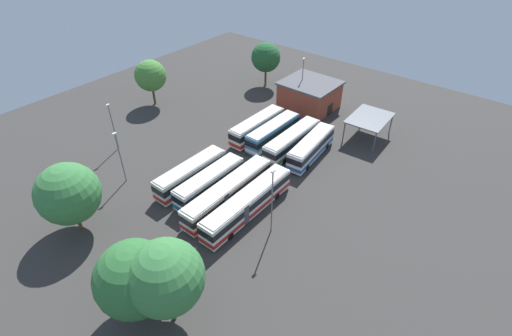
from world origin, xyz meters
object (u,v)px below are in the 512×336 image
at_px(tree_northwest, 134,279).
at_px(bus_row0_slot1, 228,193).
at_px(bus_row1_slot1, 292,141).
at_px(tree_south_edge, 150,76).
at_px(bus_row0_slot0, 247,204).
at_px(tree_northeast, 68,194).
at_px(lamp_post_mid_lot, 113,125).
at_px(lamp_post_far_corner, 120,155).
at_px(bus_row0_slot2, 210,182).
at_px(lamp_post_near_entrance, 272,200).
at_px(depot_building, 309,95).
at_px(bus_row1_slot2, 273,133).
at_px(maintenance_shelter, 370,118).
at_px(lamp_post_by_building, 302,80).
at_px(tree_north_edge, 166,277).
at_px(bus_row0_slot3, 191,174).
at_px(bus_row1_slot3, 257,127).
at_px(bus_row1_slot0, 311,147).
at_px(tree_west_edge, 266,57).

bearing_deg(tree_northwest, bus_row0_slot1, 14.23).
height_order(bus_row1_slot1, tree_south_edge, tree_south_edge).
height_order(bus_row0_slot0, tree_northeast, tree_northeast).
xyz_separation_m(lamp_post_mid_lot, lamp_post_far_corner, (-4.40, -8.08, 0.07)).
xyz_separation_m(bus_row0_slot2, lamp_post_far_corner, (-5.73, 11.45, 2.64)).
bearing_deg(lamp_post_near_entrance, depot_building, 24.62).
bearing_deg(bus_row1_slot2, maintenance_shelter, -45.83).
xyz_separation_m(lamp_post_far_corner, lamp_post_by_building, (35.76, -6.58, 0.66)).
xyz_separation_m(maintenance_shelter, lamp_post_near_entrance, (-27.65, -0.55, 1.50)).
relative_size(maintenance_shelter, tree_northwest, 0.89).
bearing_deg(tree_north_edge, bus_row0_slot3, 41.69).
distance_m(bus_row0_slot2, lamp_post_mid_lot, 19.75).
relative_size(bus_row1_slot3, tree_northwest, 1.28).
height_order(bus_row1_slot0, tree_northwest, tree_northwest).
distance_m(bus_row0_slot0, tree_northwest, 17.89).
distance_m(bus_row0_slot3, tree_northeast, 15.95).
bearing_deg(lamp_post_mid_lot, tree_northwest, -120.72).
relative_size(bus_row0_slot0, bus_row1_slot3, 1.31).
bearing_deg(bus_row0_slot3, bus_row0_slot2, -85.43).
bearing_deg(tree_south_edge, tree_west_edge, -29.61).
bearing_deg(bus_row1_slot0, bus_row1_slot2, 91.34).
bearing_deg(bus_row0_slot2, lamp_post_mid_lot, 93.90).
bearing_deg(lamp_post_far_corner, bus_row0_slot0, -72.95).
distance_m(bus_row0_slot1, tree_north_edge, 18.24).
bearing_deg(bus_row0_slot0, bus_row0_slot2, 88.88).
relative_size(lamp_post_mid_lot, tree_west_edge, 0.87).
bearing_deg(tree_northeast, lamp_post_by_building, -3.72).
height_order(bus_row1_slot3, lamp_post_mid_lot, lamp_post_mid_lot).
bearing_deg(maintenance_shelter, bus_row1_slot3, 127.48).
relative_size(bus_row0_slot2, bus_row1_slot1, 0.93).
height_order(bus_row0_slot0, depot_building, depot_building).
bearing_deg(lamp_post_by_building, bus_row0_slot3, -177.26).
xyz_separation_m(bus_row0_slot3, depot_building, (30.41, -0.33, 0.82)).
relative_size(bus_row1_slot2, tree_northeast, 1.22).
xyz_separation_m(lamp_post_near_entrance, tree_west_edge, (33.53, 26.73, 1.02)).
relative_size(bus_row0_slot1, bus_row1_slot2, 1.34).
bearing_deg(tree_northeast, tree_west_edge, 9.40).
relative_size(bus_row1_slot0, tree_northwest, 1.25).
xyz_separation_m(tree_northwest, tree_northeast, (2.51, 15.70, 0.26)).
xyz_separation_m(bus_row0_slot3, lamp_post_mid_lot, (-1.06, 16.11, 2.57)).
relative_size(bus_row0_slot1, tree_west_edge, 1.68).
bearing_deg(bus_row0_slot3, tree_northwest, -146.90).
bearing_deg(depot_building, bus_row0_slot1, -167.80).
bearing_deg(bus_row1_slot2, lamp_post_near_entrance, -143.90).
relative_size(bus_row1_slot3, depot_building, 1.18).
relative_size(bus_row0_slot3, lamp_post_far_corner, 1.46).
height_order(maintenance_shelter, lamp_post_near_entrance, lamp_post_near_entrance).
xyz_separation_m(bus_row0_slot2, lamp_post_near_entrance, (-0.53, -10.96, 3.28)).
bearing_deg(bus_row0_slot3, depot_building, -0.62).
height_order(lamp_post_near_entrance, tree_northeast, tree_northeast).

